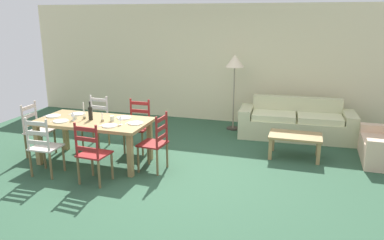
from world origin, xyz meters
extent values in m
cube|color=#2D5239|center=(0.00, 0.00, -0.01)|extent=(9.60, 9.60, 0.02)
cube|color=beige|center=(0.00, 3.30, 1.35)|extent=(9.60, 0.16, 2.70)
cube|color=#9B7E4E|center=(-1.36, -0.01, 0.72)|extent=(1.90, 0.96, 0.05)
cube|color=#9B7E4E|center=(-2.21, -0.39, 0.35)|extent=(0.08, 0.08, 0.70)
cube|color=#9B7E4E|center=(-0.51, -0.39, 0.35)|extent=(0.08, 0.08, 0.70)
cube|color=#9B7E4E|center=(-2.21, 0.37, 0.35)|extent=(0.08, 0.08, 0.70)
cube|color=#9B7E4E|center=(-0.51, 0.37, 0.35)|extent=(0.08, 0.08, 0.70)
cube|color=beige|center=(-1.81, -0.68, 0.45)|extent=(0.43, 0.41, 0.03)
cylinder|color=brown|center=(-1.99, -0.52, 0.22)|extent=(0.04, 0.04, 0.43)
cylinder|color=brown|center=(-1.63, -0.51, 0.22)|extent=(0.04, 0.04, 0.43)
cylinder|color=brown|center=(-1.98, -0.85, 0.22)|extent=(0.04, 0.04, 0.43)
cylinder|color=brown|center=(-1.63, -0.85, 0.22)|extent=(0.04, 0.04, 0.43)
cylinder|color=beige|center=(-1.98, -0.85, 0.71)|extent=(0.04, 0.04, 0.50)
cylinder|color=beige|center=(-1.63, -0.85, 0.71)|extent=(0.04, 0.04, 0.50)
cube|color=beige|center=(-1.80, -0.85, 0.58)|extent=(0.38, 0.03, 0.06)
cube|color=beige|center=(-1.80, -0.85, 0.73)|extent=(0.38, 0.03, 0.06)
cube|color=beige|center=(-1.80, -0.85, 0.88)|extent=(0.38, 0.03, 0.06)
cube|color=maroon|center=(-0.92, -0.72, 0.45)|extent=(0.45, 0.43, 0.03)
cylinder|color=brown|center=(-1.09, -0.54, 0.22)|extent=(0.04, 0.04, 0.43)
cylinder|color=brown|center=(-0.73, -0.56, 0.22)|extent=(0.04, 0.04, 0.43)
cylinder|color=brown|center=(-1.11, -0.88, 0.22)|extent=(0.04, 0.04, 0.43)
cylinder|color=brown|center=(-0.76, -0.90, 0.22)|extent=(0.04, 0.04, 0.43)
cylinder|color=maroon|center=(-1.11, -0.88, 0.71)|extent=(0.04, 0.04, 0.50)
cylinder|color=maroon|center=(-0.76, -0.90, 0.71)|extent=(0.04, 0.04, 0.50)
cube|color=maroon|center=(-0.94, -0.89, 0.58)|extent=(0.38, 0.05, 0.06)
cube|color=maroon|center=(-0.94, -0.89, 0.73)|extent=(0.38, 0.05, 0.06)
cube|color=maroon|center=(-0.94, -0.89, 0.88)|extent=(0.38, 0.05, 0.06)
cube|color=silver|center=(-1.78, 0.71, 0.45)|extent=(0.45, 0.43, 0.03)
cylinder|color=brown|center=(-1.61, 0.53, 0.22)|extent=(0.04, 0.04, 0.43)
cylinder|color=brown|center=(-1.97, 0.55, 0.22)|extent=(0.04, 0.04, 0.43)
cylinder|color=brown|center=(-1.59, 0.87, 0.22)|extent=(0.04, 0.04, 0.43)
cylinder|color=brown|center=(-1.95, 0.89, 0.22)|extent=(0.04, 0.04, 0.43)
cylinder|color=silver|center=(-1.59, 0.87, 0.71)|extent=(0.04, 0.04, 0.50)
cylinder|color=silver|center=(-1.95, 0.89, 0.71)|extent=(0.04, 0.04, 0.50)
cube|color=silver|center=(-1.77, 0.88, 0.58)|extent=(0.38, 0.05, 0.06)
cube|color=silver|center=(-1.77, 0.88, 0.73)|extent=(0.38, 0.05, 0.06)
cube|color=silver|center=(-1.77, 0.88, 0.88)|extent=(0.38, 0.05, 0.06)
cube|color=maroon|center=(-0.89, 0.67, 0.45)|extent=(0.43, 0.41, 0.03)
cylinder|color=brown|center=(-0.71, 0.51, 0.22)|extent=(0.04, 0.04, 0.43)
cylinder|color=brown|center=(-1.07, 0.50, 0.22)|extent=(0.04, 0.04, 0.43)
cylinder|color=brown|center=(-0.72, 0.85, 0.22)|extent=(0.04, 0.04, 0.43)
cylinder|color=brown|center=(-1.08, 0.84, 0.22)|extent=(0.04, 0.04, 0.43)
cylinder|color=maroon|center=(-0.72, 0.85, 0.71)|extent=(0.04, 0.04, 0.50)
cylinder|color=maroon|center=(-1.08, 0.84, 0.71)|extent=(0.04, 0.04, 0.50)
cube|color=maroon|center=(-0.90, 0.84, 0.58)|extent=(0.38, 0.03, 0.06)
cube|color=maroon|center=(-0.90, 0.84, 0.73)|extent=(0.38, 0.03, 0.06)
cube|color=maroon|center=(-0.90, 0.84, 0.88)|extent=(0.38, 0.03, 0.06)
cube|color=beige|center=(-2.46, -0.02, 0.45)|extent=(0.42, 0.44, 0.03)
cylinder|color=brown|center=(-2.29, 0.16, 0.22)|extent=(0.04, 0.04, 0.43)
cylinder|color=brown|center=(-2.28, -0.19, 0.22)|extent=(0.04, 0.04, 0.43)
cylinder|color=brown|center=(-2.63, 0.15, 0.22)|extent=(0.04, 0.04, 0.43)
cylinder|color=brown|center=(-2.62, -0.21, 0.22)|extent=(0.04, 0.04, 0.43)
cylinder|color=beige|center=(-2.63, 0.15, 0.71)|extent=(0.04, 0.04, 0.50)
cylinder|color=beige|center=(-2.62, -0.21, 0.71)|extent=(0.04, 0.04, 0.50)
cube|color=beige|center=(-2.63, -0.03, 0.58)|extent=(0.04, 0.38, 0.06)
cube|color=beige|center=(-2.63, -0.03, 0.73)|extent=(0.04, 0.38, 0.06)
cube|color=beige|center=(-2.63, -0.03, 0.88)|extent=(0.04, 0.38, 0.06)
cube|color=maroon|center=(-0.28, -0.04, 0.45)|extent=(0.43, 0.45, 0.03)
cylinder|color=brown|center=(-0.46, -0.21, 0.22)|extent=(0.04, 0.04, 0.43)
cylinder|color=brown|center=(-0.43, 0.15, 0.22)|extent=(0.04, 0.04, 0.43)
cylinder|color=brown|center=(-0.12, -0.23, 0.22)|extent=(0.04, 0.04, 0.43)
cylinder|color=brown|center=(-0.09, 0.13, 0.22)|extent=(0.04, 0.04, 0.43)
cylinder|color=maroon|center=(-0.12, -0.23, 0.71)|extent=(0.04, 0.04, 0.50)
cylinder|color=maroon|center=(-0.09, 0.13, 0.71)|extent=(0.04, 0.04, 0.50)
cube|color=maroon|center=(-0.11, -0.05, 0.58)|extent=(0.05, 0.38, 0.06)
cube|color=maroon|center=(-0.11, -0.05, 0.73)|extent=(0.05, 0.38, 0.06)
cube|color=maroon|center=(-0.11, -0.05, 0.88)|extent=(0.05, 0.38, 0.06)
cylinder|color=white|center=(-1.81, -0.26, 0.76)|extent=(0.24, 0.24, 0.02)
cube|color=silver|center=(-1.96, -0.26, 0.75)|extent=(0.03, 0.17, 0.01)
cylinder|color=white|center=(-0.91, -0.26, 0.76)|extent=(0.24, 0.24, 0.02)
cube|color=silver|center=(-1.06, -0.26, 0.75)|extent=(0.03, 0.17, 0.01)
cylinder|color=white|center=(-1.81, 0.24, 0.76)|extent=(0.24, 0.24, 0.02)
cube|color=silver|center=(-1.96, 0.24, 0.75)|extent=(0.02, 0.17, 0.01)
cylinder|color=white|center=(-0.91, 0.24, 0.76)|extent=(0.24, 0.24, 0.02)
cube|color=silver|center=(-1.06, 0.24, 0.75)|extent=(0.02, 0.17, 0.01)
cylinder|color=white|center=(-2.14, -0.01, 0.76)|extent=(0.24, 0.24, 0.02)
cube|color=silver|center=(-2.29, -0.01, 0.75)|extent=(0.02, 0.17, 0.01)
cylinder|color=white|center=(-0.58, -0.01, 0.76)|extent=(0.24, 0.24, 0.02)
cube|color=silver|center=(-0.73, -0.01, 0.75)|extent=(0.02, 0.17, 0.01)
cylinder|color=black|center=(-1.39, -0.02, 0.86)|extent=(0.07, 0.07, 0.22)
cylinder|color=black|center=(-1.39, -0.02, 1.01)|extent=(0.02, 0.02, 0.08)
cylinder|color=black|center=(-1.39, -0.02, 1.06)|extent=(0.03, 0.03, 0.02)
cylinder|color=white|center=(-1.65, -0.14, 0.75)|extent=(0.06, 0.06, 0.01)
cylinder|color=white|center=(-1.65, -0.14, 0.79)|extent=(0.01, 0.01, 0.07)
cone|color=white|center=(-1.65, -0.14, 0.87)|extent=(0.06, 0.06, 0.08)
cylinder|color=white|center=(-0.78, -0.13, 0.75)|extent=(0.06, 0.06, 0.01)
cylinder|color=white|center=(-0.78, -0.13, 0.79)|extent=(0.01, 0.01, 0.07)
cone|color=white|center=(-0.78, -0.13, 0.87)|extent=(0.06, 0.06, 0.08)
cylinder|color=beige|center=(-1.02, 0.02, 0.80)|extent=(0.07, 0.07, 0.09)
cylinder|color=beige|center=(-1.67, -0.07, 0.80)|extent=(0.07, 0.07, 0.09)
cylinder|color=#998C66|center=(-1.54, 0.01, 0.77)|extent=(0.05, 0.05, 0.04)
cylinder|color=white|center=(-1.54, 0.01, 0.91)|extent=(0.02, 0.02, 0.25)
cylinder|color=#998C66|center=(-1.16, -0.05, 0.77)|extent=(0.05, 0.05, 0.04)
cylinder|color=white|center=(-1.16, -0.05, 0.84)|extent=(0.02, 0.02, 0.11)
cube|color=beige|center=(1.87, 2.37, 0.20)|extent=(1.84, 0.89, 0.40)
cube|color=beige|center=(1.85, 2.67, 0.40)|extent=(1.81, 0.30, 0.80)
cube|color=beige|center=(2.89, 2.43, 0.29)|extent=(0.28, 0.81, 0.58)
cube|color=beige|center=(0.85, 2.32, 0.29)|extent=(0.28, 0.81, 0.58)
cube|color=beige|center=(2.32, 2.35, 0.46)|extent=(0.89, 0.68, 0.12)
cube|color=beige|center=(1.42, 2.30, 0.46)|extent=(0.89, 0.68, 0.12)
cube|color=#9B7E4E|center=(1.90, 1.22, 0.40)|extent=(0.90, 0.56, 0.04)
cube|color=#9B7E4E|center=(1.50, 0.99, 0.19)|extent=(0.06, 0.06, 0.38)
cube|color=#9B7E4E|center=(2.30, 0.99, 0.19)|extent=(0.06, 0.06, 0.38)
cube|color=#9B7E4E|center=(1.50, 1.45, 0.19)|extent=(0.06, 0.06, 0.38)
cube|color=#9B7E4E|center=(2.30, 1.45, 0.19)|extent=(0.06, 0.06, 0.38)
cube|color=beige|center=(3.42, 1.96, 0.26)|extent=(0.80, 0.19, 0.52)
cylinder|color=#332D28|center=(0.52, 2.62, 0.01)|extent=(0.28, 0.28, 0.03)
cylinder|color=gray|center=(0.52, 2.62, 0.71)|extent=(0.03, 0.03, 1.35)
cone|color=beige|center=(0.52, 2.62, 1.51)|extent=(0.40, 0.40, 0.26)
camera|label=1|loc=(2.02, -5.33, 2.43)|focal=35.30mm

